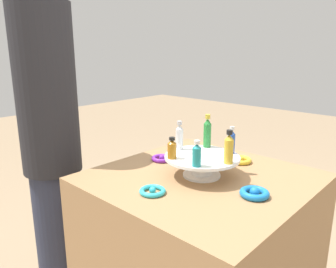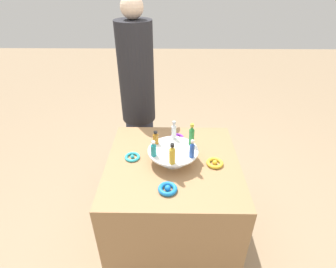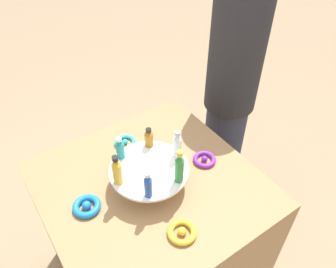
{
  "view_description": "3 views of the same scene",
  "coord_description": "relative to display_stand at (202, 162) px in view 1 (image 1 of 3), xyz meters",
  "views": [
    {
      "loc": [
        -0.79,
        1.06,
        1.32
      ],
      "look_at": [
        0.14,
        0.06,
        0.97
      ],
      "focal_mm": 35.0,
      "sensor_mm": 36.0,
      "label": 1
    },
    {
      "loc": [
        -1.34,
        0.01,
        1.85
      ],
      "look_at": [
        0.08,
        0.03,
        0.95
      ],
      "focal_mm": 28.0,
      "sensor_mm": 36.0,
      "label": 2
    },
    {
      "loc": [
        -0.43,
        -0.77,
        1.85
      ],
      "look_at": [
        0.13,
        0.05,
        0.96
      ],
      "focal_mm": 35.0,
      "sensor_mm": 36.0,
      "label": 3
    }
  ],
  "objects": [
    {
      "name": "party_table",
      "position": [
        0.0,
        0.0,
        -0.46
      ],
      "size": [
        0.86,
        0.86,
        0.79
      ],
      "color": "#9E754C",
      "rests_on": "ground_plane"
    },
    {
      "name": "display_stand",
      "position": [
        0.0,
        0.0,
        0.0
      ],
      "size": [
        0.32,
        0.32,
        0.09
      ],
      "color": "white",
      "rests_on": "party_table"
    },
    {
      "name": "bottle_green",
      "position": [
        0.06,
        -0.12,
        0.1
      ],
      "size": [
        0.03,
        0.03,
        0.15
      ],
      "color": "#288438",
      "rests_on": "display_stand"
    },
    {
      "name": "bottle_clear",
      "position": [
        0.13,
        -0.01,
        0.09
      ],
      "size": [
        0.03,
        0.03,
        0.13
      ],
      "color": "silver",
      "rests_on": "display_stand"
    },
    {
      "name": "bottle_amber",
      "position": [
        0.07,
        0.11,
        0.07
      ],
      "size": [
        0.04,
        0.04,
        0.09
      ],
      "color": "#AD6B19",
      "rests_on": "display_stand"
    },
    {
      "name": "bottle_teal",
      "position": [
        -0.06,
        0.12,
        0.07
      ],
      "size": [
        0.03,
        0.03,
        0.1
      ],
      "color": "teal",
      "rests_on": "display_stand"
    },
    {
      "name": "bottle_gold",
      "position": [
        -0.13,
        0.01,
        0.09
      ],
      "size": [
        0.04,
        0.04,
        0.14
      ],
      "color": "gold",
      "rests_on": "display_stand"
    },
    {
      "name": "bottle_blue",
      "position": [
        -0.07,
        -0.11,
        0.08
      ],
      "size": [
        0.03,
        0.03,
        0.12
      ],
      "color": "#234CAD",
      "rests_on": "display_stand"
    },
    {
      "name": "ribbon_bow_gold",
      "position": [
        -0.03,
        -0.27,
        -0.05
      ],
      "size": [
        0.11,
        0.11,
        0.03
      ],
      "color": "gold",
      "rests_on": "party_table"
    },
    {
      "name": "ribbon_bow_purple",
      "position": [
        0.27,
        -0.03,
        -0.05
      ],
      "size": [
        0.1,
        0.1,
        0.03
      ],
      "color": "purple",
      "rests_on": "party_table"
    },
    {
      "name": "ribbon_bow_teal",
      "position": [
        0.03,
        0.27,
        -0.06
      ],
      "size": [
        0.1,
        0.1,
        0.03
      ],
      "color": "#2DB7CC",
      "rests_on": "party_table"
    },
    {
      "name": "ribbon_bow_blue",
      "position": [
        -0.27,
        0.03,
        -0.05
      ],
      "size": [
        0.11,
        0.11,
        0.04
      ],
      "color": "blue",
      "rests_on": "party_table"
    },
    {
      "name": "person_figure",
      "position": [
        0.73,
        0.3,
        0.0
      ],
      "size": [
        0.29,
        0.29,
        1.71
      ],
      "rotation": [
        0.0,
        0.0,
        -2.75
      ],
      "color": "#282D42",
      "rests_on": "ground_plane"
    }
  ]
}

